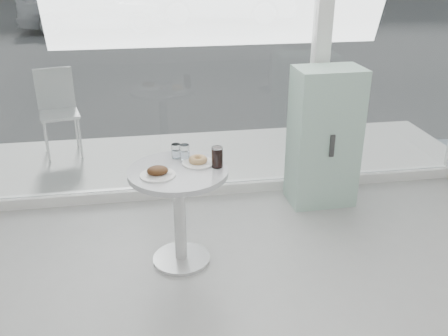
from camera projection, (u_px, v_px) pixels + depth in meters
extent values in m
cube|color=white|center=(223.00, 187.00, 4.90)|extent=(5.00, 0.12, 0.10)
cube|color=white|center=(322.00, 34.00, 4.44)|extent=(0.14, 0.14, 3.00)
cube|color=white|center=(132.00, 52.00, 4.23)|extent=(3.21, 0.02, 2.60)
cube|color=white|center=(401.00, 43.00, 4.60)|extent=(1.41, 0.02, 2.60)
cylinder|color=silver|center=(182.00, 259.00, 3.85)|extent=(0.44, 0.44, 0.03)
cylinder|color=silver|center=(180.00, 219.00, 3.71)|extent=(0.09, 0.09, 0.70)
cylinder|color=white|center=(178.00, 172.00, 3.55)|extent=(0.72, 0.72, 0.04)
cube|color=silver|center=(211.00, 158.00, 5.63)|extent=(5.60, 1.60, 0.05)
cube|color=#393939|center=(160.00, 18.00, 16.62)|extent=(40.00, 24.00, 0.00)
cube|color=#99C3AF|center=(324.00, 138.00, 4.51)|extent=(0.60, 0.41, 1.27)
cube|color=#333333|center=(332.00, 146.00, 4.32)|extent=(0.04, 0.02, 0.20)
cylinder|color=silver|center=(47.00, 142.00, 5.39)|extent=(0.02, 0.02, 0.46)
cylinder|color=silver|center=(80.00, 138.00, 5.51)|extent=(0.02, 0.02, 0.46)
cylinder|color=silver|center=(45.00, 132.00, 5.68)|extent=(0.02, 0.02, 0.46)
cylinder|color=silver|center=(76.00, 128.00, 5.80)|extent=(0.02, 0.02, 0.46)
cube|color=silver|center=(59.00, 114.00, 5.50)|extent=(0.49, 0.49, 0.03)
cube|color=silver|center=(55.00, 88.00, 5.56)|extent=(0.40, 0.11, 0.46)
imported|color=silver|center=(92.00, 6.00, 13.83)|extent=(3.97, 1.69, 1.34)
cylinder|color=white|center=(158.00, 175.00, 3.45)|extent=(0.25, 0.25, 0.01)
cube|color=white|center=(161.00, 174.00, 3.44)|extent=(0.16, 0.16, 0.00)
ellipsoid|color=#351B0E|center=(158.00, 171.00, 3.43)|extent=(0.15, 0.12, 0.06)
ellipsoid|color=#351B0E|center=(163.00, 170.00, 3.46)|extent=(0.08, 0.07, 0.04)
cylinder|color=white|center=(198.00, 163.00, 3.64)|extent=(0.23, 0.23, 0.01)
torus|color=tan|center=(198.00, 160.00, 3.63)|extent=(0.14, 0.14, 0.05)
cylinder|color=white|center=(176.00, 151.00, 3.72)|extent=(0.07, 0.07, 0.11)
cylinder|color=white|center=(176.00, 154.00, 3.73)|extent=(0.06, 0.06, 0.06)
cylinder|color=white|center=(185.00, 152.00, 3.69)|extent=(0.07, 0.07, 0.12)
cylinder|color=white|center=(185.00, 155.00, 3.70)|extent=(0.06, 0.06, 0.06)
cylinder|color=white|center=(217.00, 157.00, 3.56)|extent=(0.08, 0.08, 0.15)
cylinder|color=black|center=(217.00, 158.00, 3.56)|extent=(0.07, 0.07, 0.14)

